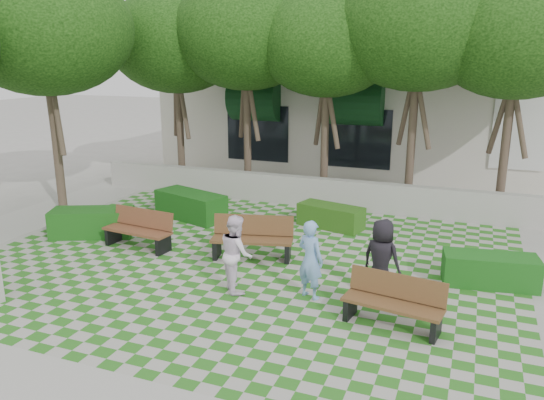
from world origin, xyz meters
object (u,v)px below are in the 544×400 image
at_px(hedge_east, 490,270).
at_px(hedge_midleft, 191,205).
at_px(bench_mid, 252,238).
at_px(bench_east, 393,303).
at_px(person_blue, 310,259).
at_px(person_white, 236,253).
at_px(person_dark, 381,259).
at_px(hedge_west, 92,223).
at_px(hedge_midright, 331,216).
at_px(bench_west, 139,230).

xyz_separation_m(hedge_east, hedge_midleft, (-8.05, 1.90, 0.06)).
bearing_deg(bench_mid, hedge_east, -10.23).
relative_size(bench_east, bench_mid, 0.90).
height_order(hedge_midleft, person_blue, person_blue).
distance_m(hedge_east, person_white, 5.19).
xyz_separation_m(bench_east, person_white, (-3.15, 0.37, 0.35)).
bearing_deg(person_dark, hedge_west, 10.77).
distance_m(hedge_midright, hedge_west, 6.35).
xyz_separation_m(hedge_midright, person_blue, (0.78, -4.42, 0.47)).
distance_m(bench_west, person_dark, 6.06).
xyz_separation_m(hedge_west, person_blue, (6.40, -1.46, 0.42)).
height_order(bench_east, bench_mid, bench_mid).
relative_size(hedge_east, hedge_midleft, 0.84).
height_order(hedge_east, person_dark, person_dark).
distance_m(bench_west, person_blue, 4.90).
relative_size(hedge_midleft, hedge_west, 1.06).
xyz_separation_m(bench_mid, hedge_midleft, (-2.92, 2.26, -0.09)).
bearing_deg(bench_west, hedge_midright, 45.61).
distance_m(bench_west, hedge_midright, 5.12).
bearing_deg(hedge_midright, bench_mid, -110.66).
relative_size(bench_west, hedge_west, 0.89).
bearing_deg(person_blue, person_white, 29.97).
height_order(bench_mid, person_white, person_white).
relative_size(person_blue, person_white, 1.00).
height_order(hedge_midright, person_white, person_white).
relative_size(hedge_midright, hedge_west, 0.87).
distance_m(bench_west, hedge_midleft, 2.61).
xyz_separation_m(bench_east, hedge_west, (-8.08, 2.03, -0.07)).
xyz_separation_m(hedge_east, person_blue, (-3.26, -1.89, 0.46)).
bearing_deg(person_dark, bench_mid, -0.25).
bearing_deg(hedge_midright, person_blue, -79.95).
xyz_separation_m(bench_east, person_blue, (-1.68, 0.57, 0.35)).
bearing_deg(bench_east, person_white, -177.86).
height_order(bench_west, hedge_midleft, bench_west).
bearing_deg(hedge_east, bench_east, -122.65).
distance_m(hedge_midleft, person_dark, 6.91).
bearing_deg(person_dark, person_blue, 39.23).
bearing_deg(hedge_midleft, hedge_east, -13.29).
relative_size(bench_east, person_dark, 1.12).
relative_size(bench_west, person_white, 1.17).
bearing_deg(person_blue, hedge_midleft, -16.04).
distance_m(hedge_midright, hedge_midleft, 4.06).
xyz_separation_m(hedge_midleft, person_white, (3.32, -3.99, 0.40)).
height_order(hedge_midleft, person_dark, person_dark).
relative_size(hedge_midleft, person_dark, 1.38).
xyz_separation_m(hedge_east, hedge_west, (-9.65, -0.42, 0.04)).
distance_m(bench_east, hedge_midright, 5.57).
height_order(hedge_midright, hedge_midleft, hedge_midleft).
height_order(bench_mid, person_dark, person_dark).
bearing_deg(person_dark, hedge_east, -127.01).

